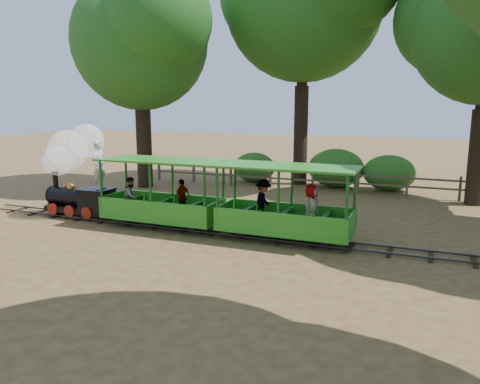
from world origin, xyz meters
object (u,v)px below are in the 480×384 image
at_px(carriage_rear, 284,211).
at_px(locomotive, 74,164).
at_px(fence, 335,179).
at_px(carriage_front, 160,201).

bearing_deg(carriage_rear, locomotive, 179.54).
bearing_deg(carriage_rear, fence, 90.70).
xyz_separation_m(locomotive, carriage_rear, (7.44, -0.06, -0.96)).
height_order(carriage_front, fence, carriage_front).
xyz_separation_m(carriage_rear, fence, (-0.10, 7.99, -0.28)).
height_order(locomotive, carriage_front, locomotive).
xyz_separation_m(locomotive, fence, (7.35, 7.93, -1.24)).
height_order(locomotive, fence, locomotive).
distance_m(carriage_rear, fence, 7.99).
distance_m(locomotive, fence, 10.88).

